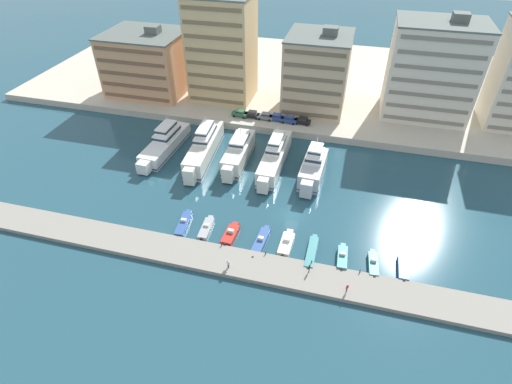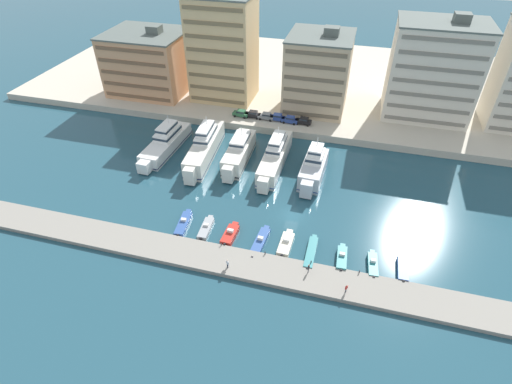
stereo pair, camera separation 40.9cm
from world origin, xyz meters
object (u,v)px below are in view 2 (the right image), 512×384
motorboat_cream_center (286,243)px  car_blue_center_left (277,117)px  motorboat_teal_center_right (311,252)px  car_black_left (253,114)px  yacht_ivory_center_left (275,156)px  motorboat_grey_left (206,228)px  car_grey_mid_left (266,116)px  car_green_far_left (241,113)px  pedestrian_mid_deck (309,268)px  yacht_ivory_left (205,147)px  motorboat_blue_far_right (403,268)px  motorboat_blue_far_left (184,223)px  car_black_center_right (304,121)px  pedestrian_near_edge (346,288)px  motorboat_blue_center_left (260,242)px  motorboat_red_mid_left (230,234)px  car_blue_center (290,119)px  yacht_ivory_mid_left (239,152)px  pedestrian_far_side (227,263)px  motorboat_teal_right (373,265)px  yacht_white_far_left (166,142)px  yacht_silver_center (314,168)px  motorboat_teal_mid_right (342,258)px

motorboat_cream_center → car_blue_center_left: 42.89m
motorboat_teal_center_right → car_black_left: (-22.02, 42.32, 2.34)m
car_blue_center_left → car_black_left: bearing=-179.7°
car_black_left → yacht_ivory_center_left: bearing=-60.3°
motorboat_grey_left → car_grey_mid_left: car_grey_mid_left is taller
car_green_far_left → car_grey_mid_left: size_ratio=1.02×
yacht_ivory_center_left → pedestrian_mid_deck: bearing=-67.4°
yacht_ivory_left → motorboat_blue_far_right: (43.48, -23.65, -2.20)m
motorboat_blue_far_left → car_black_left: (1.98, 41.16, 2.34)m
car_black_center_right → pedestrian_near_edge: (15.14, -49.29, -1.08)m
motorboat_blue_center_left → car_blue_center_left: (-6.45, 42.21, 2.40)m
motorboat_blue_far_left → car_black_left: size_ratio=1.78×
car_black_left → car_black_center_right: 13.31m
motorboat_blue_far_left → motorboat_red_mid_left: 9.36m
motorboat_grey_left → car_grey_mid_left: 41.11m
car_blue_center → pedestrian_mid_deck: 48.23m
yacht_ivory_mid_left → pedestrian_far_side: 32.44m
car_blue_center → car_black_center_right: size_ratio=0.99×
car_blue_center → pedestrian_far_side: (-0.48, -49.06, -0.98)m
car_blue_center → motorboat_teal_right: bearing=-61.9°
car_black_left → car_grey_mid_left: same height
car_black_left → car_blue_center_left: 6.48m
yacht_ivory_mid_left → car_green_far_left: size_ratio=4.29×
yacht_white_far_left → motorboat_teal_right: (48.68, -24.58, -1.64)m
yacht_silver_center → car_blue_center: size_ratio=3.71×
pedestrian_near_edge → pedestrian_mid_deck: pedestrian_mid_deck is taller
motorboat_grey_left → motorboat_blue_far_left: bearing=179.7°
motorboat_cream_center → pedestrian_far_side: pedestrian_far_side is taller
pedestrian_mid_deck → motorboat_blue_far_right: bearing=19.0°
pedestrian_near_edge → motorboat_blue_far_left: bearing=164.9°
motorboat_blue_far_left → car_blue_center: size_ratio=1.76×
yacht_ivory_left → yacht_silver_center: size_ratio=1.48×
motorboat_teal_mid_right → yacht_ivory_center_left: bearing=124.7°
motorboat_blue_far_right → yacht_ivory_left: bearing=151.5°
motorboat_teal_right → car_blue_center: car_blue_center is taller
motorboat_blue_far_left → motorboat_blue_center_left: motorboat_blue_far_left is taller
motorboat_blue_center_left → motorboat_cream_center: motorboat_cream_center is taller
motorboat_blue_center_left → motorboat_blue_far_right: (24.16, 0.29, 0.09)m
yacht_silver_center → car_grey_mid_left: size_ratio=3.72×
yacht_ivory_center_left → motorboat_blue_center_left: size_ratio=2.60×
motorboat_teal_center_right → yacht_ivory_center_left: bearing=115.9°
yacht_white_far_left → car_green_far_left: bearing=53.0°
motorboat_teal_center_right → pedestrian_mid_deck: bearing=-87.0°
yacht_white_far_left → motorboat_blue_center_left: bearing=-39.8°
pedestrian_near_edge → motorboat_teal_center_right: bearing=132.3°
motorboat_blue_center_left → motorboat_teal_right: (19.39, -0.20, 0.10)m
yacht_ivory_left → car_black_left: size_ratio=5.56×
yacht_ivory_left → pedestrian_near_edge: 46.76m
yacht_white_far_left → car_black_center_right: (29.67, 17.69, 0.66)m
motorboat_blue_far_left → motorboat_teal_right: motorboat_teal_right is taller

